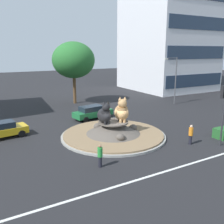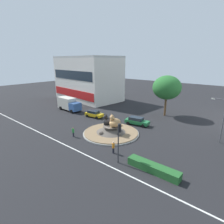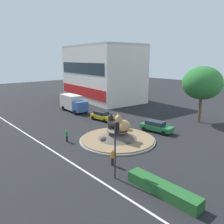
# 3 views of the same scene
# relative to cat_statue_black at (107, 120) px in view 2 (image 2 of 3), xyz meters

# --- Properties ---
(ground_plane) EXTENTS (160.00, 160.00, 0.00)m
(ground_plane) POSITION_rel_cat_statue_black_xyz_m (0.88, -0.05, -2.17)
(ground_plane) COLOR black
(lane_centreline) EXTENTS (112.00, 0.20, 0.01)m
(lane_centreline) POSITION_rel_cat_statue_black_xyz_m (0.88, -7.73, -2.17)
(lane_centreline) COLOR silver
(lane_centreline) RESTS_ON ground
(roundabout_island) EXTENTS (9.56, 9.56, 1.42)m
(roundabout_island) POSITION_rel_cat_statue_black_xyz_m (0.88, -0.05, -1.65)
(roundabout_island) COLOR gray
(roundabout_island) RESTS_ON ground
(cat_statue_black) EXTENTS (1.51, 2.12, 2.05)m
(cat_statue_black) POSITION_rel_cat_statue_black_xyz_m (0.00, 0.00, 0.00)
(cat_statue_black) COLOR black
(cat_statue_black) RESTS_ON roundabout_island
(cat_statue_calico) EXTENTS (2.13, 2.36, 2.33)m
(cat_statue_calico) POSITION_rel_cat_statue_black_xyz_m (1.71, -0.14, 0.10)
(cat_statue_calico) COLOR tan
(cat_statue_calico) RESTS_ON roundabout_island
(traffic_light_mast) EXTENTS (0.32, 0.46, 5.02)m
(traffic_light_mast) POSITION_rel_cat_statue_black_xyz_m (7.45, -6.35, 1.33)
(traffic_light_mast) COLOR #2D2D33
(traffic_light_mast) RESTS_ON ground
(shophouse_block) EXTENTS (22.34, 13.74, 13.29)m
(shophouse_block) POSITION_rel_cat_statue_black_xyz_m (-23.48, 17.26, 4.47)
(shophouse_block) COLOR silver
(shophouse_block) RESTS_ON ground
(clipped_hedge_strip) EXTENTS (6.16, 1.20, 0.90)m
(clipped_hedge_strip) POSITION_rel_cat_statue_black_xyz_m (11.61, -5.36, -1.72)
(clipped_hedge_strip) COLOR #235B28
(clipped_hedge_strip) RESTS_ON ground
(broadleaf_tree_behind_island) EXTENTS (6.16, 6.16, 9.00)m
(broadleaf_tree_behind_island) POSITION_rel_cat_statue_black_xyz_m (3.42, 15.83, 4.19)
(broadleaf_tree_behind_island) COLOR brown
(broadleaf_tree_behind_island) RESTS_ON ground
(streetlight_arm) EXTENTS (2.12, 0.42, 6.78)m
(streetlight_arm) POSITION_rel_cat_statue_black_xyz_m (15.63, 7.88, 1.79)
(streetlight_arm) COLOR #4C4C51
(streetlight_arm) RESTS_ON ground
(pedestrian_orange_shirt) EXTENTS (0.35, 0.35, 1.70)m
(pedestrian_orange_shirt) POSITION_rel_cat_statue_black_xyz_m (5.50, -5.02, -1.27)
(pedestrian_orange_shirt) COLOR black
(pedestrian_orange_shirt) RESTS_ON ground
(pedestrian_green_shirt) EXTENTS (0.34, 0.34, 1.62)m
(pedestrian_green_shirt) POSITION_rel_cat_statue_black_xyz_m (-3.03, -5.02, -1.31)
(pedestrian_green_shirt) COLOR black
(pedestrian_green_shirt) RESTS_ON ground
(sedan_on_far_lane) EXTENTS (4.84, 2.46, 1.54)m
(sedan_on_far_lane) POSITION_rel_cat_statue_black_xyz_m (1.89, 6.48, -1.36)
(sedan_on_far_lane) COLOR #1E6B38
(sedan_on_far_lane) RESTS_ON ground
(hatchback_near_shophouse) EXTENTS (4.27, 2.33, 1.50)m
(hatchback_near_shophouse) POSITION_rel_cat_statue_black_xyz_m (-7.97, 4.60, -1.39)
(hatchback_near_shophouse) COLOR gold
(hatchback_near_shophouse) RESTS_ON ground
(delivery_box_truck) EXTENTS (7.11, 2.93, 3.16)m
(delivery_box_truck) POSITION_rel_cat_statue_black_xyz_m (-16.93, 4.58, -0.49)
(delivery_box_truck) COLOR #335693
(delivery_box_truck) RESTS_ON ground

